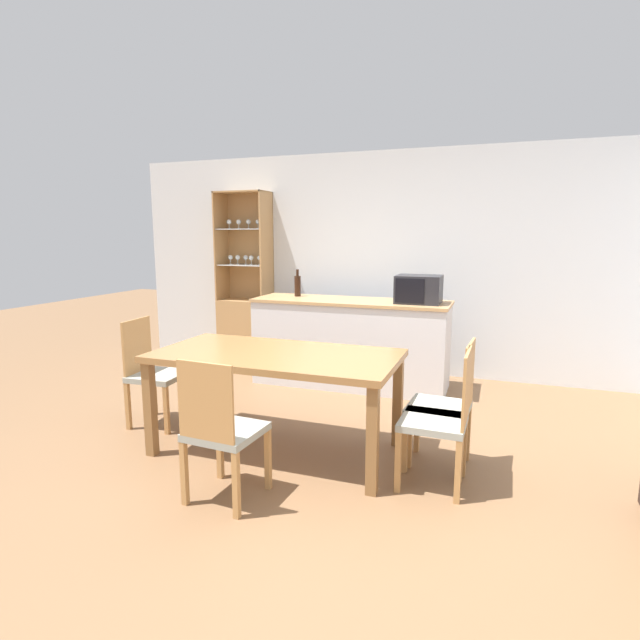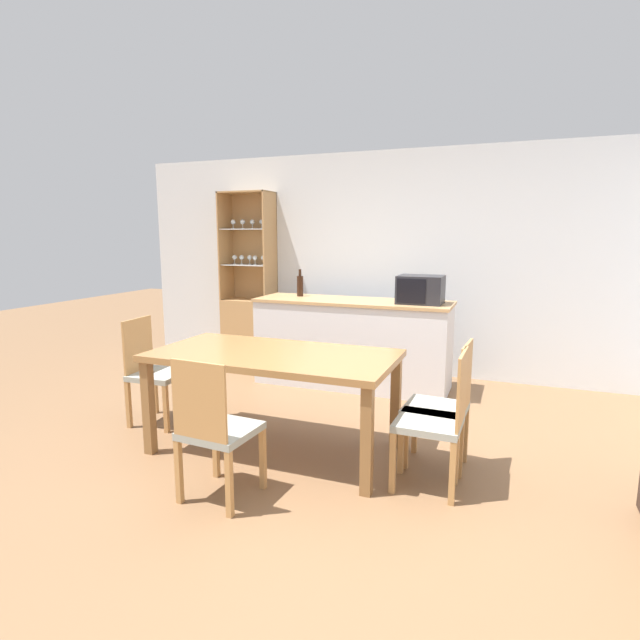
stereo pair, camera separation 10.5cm
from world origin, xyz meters
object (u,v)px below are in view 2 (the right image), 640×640
at_px(dining_chair_head_near, 216,430).
at_px(dining_chair_side_right_far, 442,407).
at_px(dining_chair_side_right_near, 436,420).
at_px(microwave, 421,289).
at_px(wine_bottle, 300,285).
at_px(display_cabinet, 250,314).
at_px(dining_table, 274,363).
at_px(dining_chair_side_left_far, 154,372).

distance_m(dining_chair_head_near, dining_chair_side_right_far, 1.52).
height_order(dining_chair_side_right_near, dining_chair_side_right_far, same).
bearing_deg(dining_chair_head_near, dining_chair_side_right_near, 31.36).
relative_size(microwave, wine_bottle, 1.47).
height_order(display_cabinet, dining_table, display_cabinet).
distance_m(dining_chair_side_right_far, microwave, 1.82).
bearing_deg(microwave, dining_chair_side_right_near, -76.46).
bearing_deg(wine_bottle, microwave, -4.21).
xyz_separation_m(display_cabinet, dining_chair_head_near, (1.50, -3.10, -0.16)).
distance_m(display_cabinet, dining_table, 2.76).
distance_m(dining_chair_side_right_far, dining_chair_side_left_far, 2.43).
distance_m(dining_chair_head_near, microwave, 2.74).
bearing_deg(dining_chair_head_near, dining_chair_side_left_far, 146.77).
height_order(display_cabinet, wine_bottle, display_cabinet).
height_order(dining_table, wine_bottle, wine_bottle).
height_order(dining_chair_head_near, microwave, microwave).
xyz_separation_m(dining_chair_side_right_near, dining_chair_side_left_far, (-2.43, 0.27, 0.00)).
distance_m(microwave, wine_bottle, 1.36).
distance_m(display_cabinet, microwave, 2.36).
xyz_separation_m(dining_chair_side_right_far, microwave, (-0.46, 1.65, 0.62)).
relative_size(dining_chair_side_left_far, wine_bottle, 3.01).
relative_size(dining_chair_side_right_far, dining_chair_side_left_far, 1.00).
relative_size(dining_chair_side_left_far, microwave, 2.05).
bearing_deg(dining_table, microwave, 67.07).
relative_size(dining_chair_head_near, dining_chair_side_left_far, 1.00).
distance_m(dining_chair_side_right_near, microwave, 2.07).
bearing_deg(dining_chair_side_left_far, microwave, 126.02).
bearing_deg(dining_chair_head_near, dining_table, 93.46).
height_order(dining_chair_head_near, dining_chair_side_left_far, same).
relative_size(dining_table, dining_chair_side_right_near, 1.97).
bearing_deg(dining_table, dining_chair_side_right_far, 6.27).
bearing_deg(dining_table, display_cabinet, 122.91).
xyz_separation_m(microwave, wine_bottle, (-1.36, 0.10, -0.02)).
height_order(display_cabinet, dining_chair_side_right_near, display_cabinet).
bearing_deg(dining_chair_side_right_near, dining_table, 84.72).
xyz_separation_m(dining_table, dining_chair_side_left_far, (-1.21, 0.13, -0.22)).
bearing_deg(dining_chair_side_right_far, dining_chair_side_right_near, -176.04).
relative_size(display_cabinet, wine_bottle, 7.07).
height_order(dining_chair_side_right_near, wine_bottle, wine_bottle).
bearing_deg(display_cabinet, dining_chair_side_right_near, -42.14).
xyz_separation_m(display_cabinet, dining_chair_side_right_far, (2.72, -2.19, -0.16)).
height_order(microwave, wine_bottle, wine_bottle).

